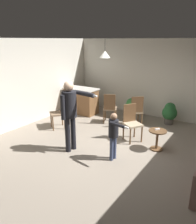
{
  "coord_description": "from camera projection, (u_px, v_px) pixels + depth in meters",
  "views": [
    {
      "loc": [
        2.57,
        -4.36,
        2.65
      ],
      "look_at": [
        -0.25,
        -0.13,
        1.0
      ],
      "focal_mm": 35.78,
      "sensor_mm": 36.0,
      "label": 1
    }
  ],
  "objects": [
    {
      "name": "person_adult",
      "position": [
        70.0,
        109.0,
        5.29
      ],
      "size": [
        0.88,
        0.51,
        1.75
      ],
      "rotation": [
        0.0,
        0.0,
        -1.68
      ],
      "color": "black",
      "rests_on": "ground"
    },
    {
      "name": "wall_back",
      "position": [
        157.0,
        79.0,
        7.74
      ],
      "size": [
        6.4,
        0.1,
        2.7
      ],
      "primitive_type": "cube",
      "color": "silver",
      "rests_on": "ground"
    },
    {
      "name": "kitchen_counter",
      "position": [
        81.0,
        100.0,
        8.37
      ],
      "size": [
        1.26,
        0.66,
        0.95
      ],
      "color": "brown",
      "rests_on": "ground"
    },
    {
      "name": "dining_chair_spare",
      "position": [
        110.0,
        107.0,
        7.31
      ],
      "size": [
        0.56,
        0.56,
        1.0
      ],
      "rotation": [
        0.0,
        0.0,
        0.42
      ],
      "color": "brown",
      "rests_on": "ground"
    },
    {
      "name": "dining_chair_centre_back",
      "position": [
        136.0,
        110.0,
        7.03
      ],
      "size": [
        0.59,
        0.59,
        1.0
      ],
      "rotation": [
        0.0,
        0.0,
        0.75
      ],
      "color": "brown",
      "rests_on": "ground"
    },
    {
      "name": "potted_plant_corner",
      "position": [
        170.0,
        112.0,
        7.25
      ],
      "size": [
        0.47,
        0.47,
        0.73
      ],
      "color": "#4C4742",
      "rests_on": "ground"
    },
    {
      "name": "wall_left",
      "position": [
        21.0,
        84.0,
        6.9
      ],
      "size": [
        0.1,
        6.4,
        2.7
      ],
      "primitive_type": "cube",
      "color": "silver",
      "rests_on": "ground"
    },
    {
      "name": "dining_chair_by_counter",
      "position": [
        60.0,
        111.0,
        6.91
      ],
      "size": [
        0.59,
        0.59,
        1.0
      ],
      "rotation": [
        0.0,
        0.0,
        2.52
      ],
      "color": "brown",
      "rests_on": "ground"
    },
    {
      "name": "dining_chair_near_wall",
      "position": [
        132.0,
        121.0,
        6.06
      ],
      "size": [
        0.58,
        0.58,
        1.0
      ],
      "rotation": [
        0.0,
        0.0,
        4.14
      ],
      "color": "brown",
      "rests_on": "ground"
    },
    {
      "name": "person_child",
      "position": [
        114.0,
        131.0,
        4.98
      ],
      "size": [
        0.57,
        0.37,
        1.13
      ],
      "rotation": [
        0.0,
        0.0,
        -1.7
      ],
      "color": "#384260",
      "rests_on": "ground"
    },
    {
      "name": "spare_remote_on_table",
      "position": [
        157.0,
        129.0,
        5.54
      ],
      "size": [
        0.1,
        0.13,
        0.04
      ],
      "primitive_type": "cube",
      "rotation": [
        0.0,
        0.0,
        2.53
      ],
      "color": "white",
      "rests_on": "side_table_by_couch"
    },
    {
      "name": "ground",
      "position": [
        109.0,
        150.0,
        5.63
      ],
      "size": [
        7.68,
        7.68,
        0.0
      ],
      "primitive_type": "plane",
      "color": "gray"
    },
    {
      "name": "ceiling_light_pendant",
      "position": [
        105.0,
        54.0,
        6.47
      ],
      "size": [
        0.32,
        0.32,
        0.55
      ],
      "color": "silver"
    },
    {
      "name": "side_table_by_couch",
      "position": [
        157.0,
        137.0,
        5.57
      ],
      "size": [
        0.44,
        0.44,
        0.52
      ],
      "color": "brown",
      "rests_on": "ground"
    },
    {
      "name": "potted_plant_by_wall",
      "position": [
        131.0,
        107.0,
        7.86
      ],
      "size": [
        0.46,
        0.46,
        0.71
      ],
      "color": "#4C4742",
      "rests_on": "ground"
    }
  ]
}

